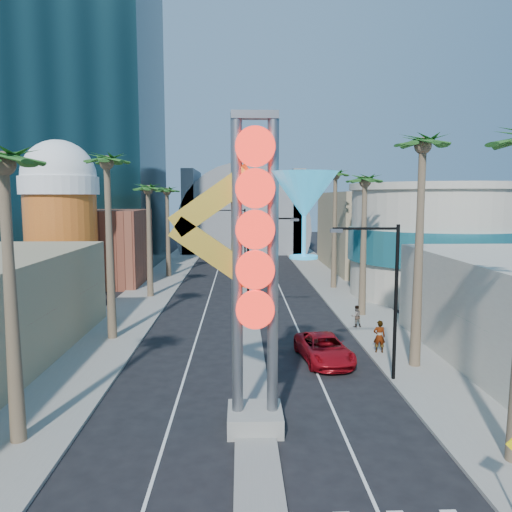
# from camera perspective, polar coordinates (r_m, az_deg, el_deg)

# --- Properties ---
(ground) EXTENTS (240.00, 240.00, 0.00)m
(ground) POSITION_cam_1_polar(r_m,az_deg,el_deg) (18.73, 0.17, -23.11)
(ground) COLOR black
(ground) RESTS_ON ground
(sidewalk_west) EXTENTS (5.00, 100.00, 0.15)m
(sidewalk_west) POSITION_cam_1_polar(r_m,az_deg,el_deg) (52.83, -11.54, -3.52)
(sidewalk_west) COLOR gray
(sidewalk_west) RESTS_ON ground
(sidewalk_east) EXTENTS (5.00, 100.00, 0.15)m
(sidewalk_east) POSITION_cam_1_polar(r_m,az_deg,el_deg) (53.03, 9.18, -3.43)
(sidewalk_east) COLOR gray
(sidewalk_east) RESTS_ON ground
(median) EXTENTS (1.60, 84.00, 0.15)m
(median) POSITION_cam_1_polar(r_m,az_deg,el_deg) (55.02, -1.20, -2.98)
(median) COLOR gray
(median) RESTS_ON ground
(hotel_tower) EXTENTS (20.00, 20.00, 50.00)m
(hotel_tower) POSITION_cam_1_polar(r_m,az_deg,el_deg) (73.23, -19.87, 18.67)
(hotel_tower) COLOR black
(hotel_tower) RESTS_ON ground
(brick_filler_west) EXTENTS (10.00, 10.00, 8.00)m
(brick_filler_west) POSITION_cam_1_polar(r_m,az_deg,el_deg) (56.64, -17.62, 0.99)
(brick_filler_west) COLOR brown
(brick_filler_west) RESTS_ON ground
(filler_east) EXTENTS (10.00, 20.00, 10.00)m
(filler_east) POSITION_cam_1_polar(r_m,az_deg,el_deg) (66.48, 12.64, 2.80)
(filler_east) COLOR tan
(filler_east) RESTS_ON ground
(beer_mug) EXTENTS (7.00, 7.00, 14.50)m
(beer_mug) POSITION_cam_1_polar(r_m,az_deg,el_deg) (49.10, -21.44, 4.51)
(beer_mug) COLOR #C94F1A
(beer_mug) RESTS_ON ground
(turquoise_building) EXTENTS (16.60, 16.60, 10.60)m
(turquoise_building) POSITION_cam_1_polar(r_m,az_deg,el_deg) (50.00, 20.00, 1.62)
(turquoise_building) COLOR #B8AE9C
(turquoise_building) RESTS_ON ground
(canopy) EXTENTS (22.00, 16.00, 22.00)m
(canopy) POSITION_cam_1_polar(r_m,az_deg,el_deg) (88.39, -1.44, 3.43)
(canopy) COLOR slate
(canopy) RESTS_ON ground
(neon_sign) EXTENTS (6.53, 2.60, 12.55)m
(neon_sign) POSITION_cam_1_polar(r_m,az_deg,el_deg) (19.36, 2.29, 0.76)
(neon_sign) COLOR gray
(neon_sign) RESTS_ON ground
(streetlight_0) EXTENTS (3.79, 0.25, 8.00)m
(streetlight_0) POSITION_cam_1_polar(r_m,az_deg,el_deg) (36.53, -0.05, -0.28)
(streetlight_0) COLOR black
(streetlight_0) RESTS_ON ground
(streetlight_1) EXTENTS (3.79, 0.25, 8.00)m
(streetlight_1) POSITION_cam_1_polar(r_m,az_deg,el_deg) (60.41, -1.79, 2.47)
(streetlight_1) COLOR black
(streetlight_1) RESTS_ON ground
(streetlight_2) EXTENTS (3.45, 0.25, 8.00)m
(streetlight_2) POSITION_cam_1_polar(r_m,az_deg,el_deg) (25.71, 14.72, -3.56)
(streetlight_2) COLOR black
(streetlight_2) RESTS_ON ground
(palm_0) EXTENTS (2.40, 2.40, 11.70)m
(palm_0) POSITION_cam_1_polar(r_m,az_deg,el_deg) (20.11, -26.87, 7.76)
(palm_0) COLOR brown
(palm_0) RESTS_ON ground
(palm_1) EXTENTS (2.40, 2.40, 12.70)m
(palm_1) POSITION_cam_1_polar(r_m,az_deg,el_deg) (33.36, -16.66, 9.01)
(palm_1) COLOR brown
(palm_1) RESTS_ON ground
(palm_2) EXTENTS (2.40, 2.40, 11.20)m
(palm_2) POSITION_cam_1_polar(r_m,az_deg,el_deg) (47.01, -12.23, 6.74)
(palm_2) COLOR brown
(palm_2) RESTS_ON ground
(palm_3) EXTENTS (2.40, 2.40, 11.20)m
(palm_3) POSITION_cam_1_polar(r_m,az_deg,el_deg) (58.85, -10.12, 6.74)
(palm_3) COLOR brown
(palm_3) RESTS_ON ground
(palm_5) EXTENTS (2.40, 2.40, 13.20)m
(palm_5) POSITION_cam_1_polar(r_m,az_deg,el_deg) (28.00, 18.48, 10.36)
(palm_5) COLOR brown
(palm_5) RESTS_ON ground
(palm_6) EXTENTS (2.40, 2.40, 11.70)m
(palm_6) POSITION_cam_1_polar(r_m,az_deg,el_deg) (39.43, 12.34, 7.44)
(palm_6) COLOR brown
(palm_6) RESTS_ON ground
(palm_7) EXTENTS (2.40, 2.40, 12.70)m
(palm_7) POSITION_cam_1_polar(r_m,az_deg,el_deg) (51.17, 9.06, 8.30)
(palm_7) COLOR brown
(palm_7) RESTS_ON ground
(red_pickup) EXTENTS (3.13, 5.69, 1.51)m
(red_pickup) POSITION_cam_1_polar(r_m,az_deg,el_deg) (29.17, 7.78, -10.43)
(red_pickup) COLOR #AC0D17
(red_pickup) RESTS_ON ground
(pedestrian_a) EXTENTS (0.75, 0.53, 1.94)m
(pedestrian_a) POSITION_cam_1_polar(r_m,az_deg,el_deg) (30.83, 13.91, -8.91)
(pedestrian_a) COLOR gray
(pedestrian_a) RESTS_ON sidewalk_east
(pedestrian_b) EXTENTS (0.88, 0.76, 1.56)m
(pedestrian_b) POSITION_cam_1_polar(r_m,az_deg,el_deg) (36.40, 11.37, -6.76)
(pedestrian_b) COLOR gray
(pedestrian_b) RESTS_ON sidewalk_east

